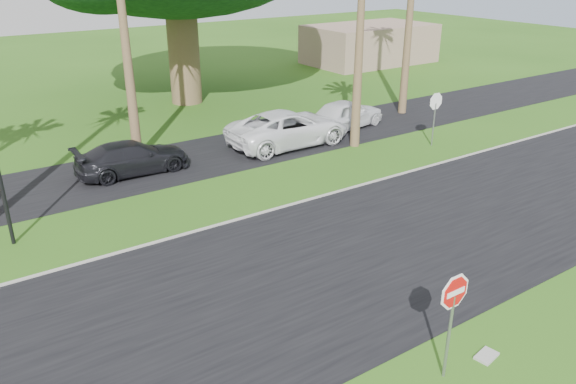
{
  "coord_description": "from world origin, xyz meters",
  "views": [
    {
      "loc": [
        -7.51,
        -8.99,
        8.28
      ],
      "look_at": [
        0.97,
        3.62,
        1.8
      ],
      "focal_mm": 35.0,
      "sensor_mm": 36.0,
      "label": 1
    }
  ],
  "objects_px": {
    "stop_sign_far": "(435,108)",
    "car_dark": "(132,158)",
    "car_minivan": "(289,128)",
    "stop_sign_near": "(453,306)",
    "car_pickup": "(346,114)"
  },
  "relations": [
    {
      "from": "car_dark",
      "to": "car_minivan",
      "type": "height_order",
      "value": "car_minivan"
    },
    {
      "from": "car_dark",
      "to": "car_pickup",
      "type": "distance_m",
      "value": 11.23
    },
    {
      "from": "car_minivan",
      "to": "car_pickup",
      "type": "relative_size",
      "value": 1.33
    },
    {
      "from": "car_dark",
      "to": "car_pickup",
      "type": "relative_size",
      "value": 1.04
    },
    {
      "from": "stop_sign_near",
      "to": "stop_sign_far",
      "type": "distance_m",
      "value": 15.91
    },
    {
      "from": "stop_sign_near",
      "to": "car_pickup",
      "type": "distance_m",
      "value": 18.35
    },
    {
      "from": "car_minivan",
      "to": "car_dark",
      "type": "bearing_deg",
      "value": 85.73
    },
    {
      "from": "stop_sign_far",
      "to": "car_dark",
      "type": "relative_size",
      "value": 0.58
    },
    {
      "from": "stop_sign_near",
      "to": "car_minivan",
      "type": "distance_m",
      "value": 15.94
    },
    {
      "from": "stop_sign_far",
      "to": "car_dark",
      "type": "bearing_deg",
      "value": -18.43
    },
    {
      "from": "stop_sign_far",
      "to": "car_pickup",
      "type": "relative_size",
      "value": 0.6
    },
    {
      "from": "stop_sign_near",
      "to": "car_dark",
      "type": "distance_m",
      "value": 15.36
    },
    {
      "from": "stop_sign_near",
      "to": "car_dark",
      "type": "xyz_separation_m",
      "value": [
        -1.3,
        15.27,
        -1.11
      ]
    },
    {
      "from": "stop_sign_near",
      "to": "stop_sign_far",
      "type": "relative_size",
      "value": 1.0
    },
    {
      "from": "stop_sign_far",
      "to": "car_minivan",
      "type": "xyz_separation_m",
      "value": [
        -5.54,
        3.76,
        -0.96
      ]
    }
  ]
}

